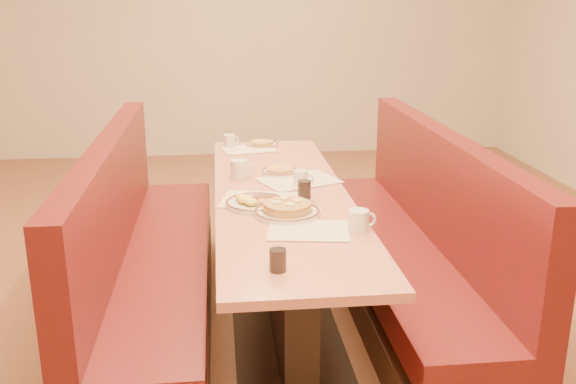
{
  "coord_description": "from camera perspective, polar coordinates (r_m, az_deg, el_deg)",
  "views": [
    {
      "loc": [
        -0.33,
        -3.24,
        1.75
      ],
      "look_at": [
        0.0,
        -0.32,
        0.85
      ],
      "focal_mm": 40.0,
      "sensor_mm": 36.0,
      "label": 1
    }
  ],
  "objects": [
    {
      "name": "placemat_far_right",
      "position": [
        3.61,
        0.96,
        1.05
      ],
      "size": [
        0.5,
        0.45,
        0.0
      ],
      "primitive_type": "cube",
      "rotation": [
        0.0,
        0.0,
        0.39
      ],
      "color": "#FEEDC7",
      "rests_on": "diner_table"
    },
    {
      "name": "soda_tumbler_near",
      "position": [
        2.44,
        -0.91,
        -6.08
      ],
      "size": [
        0.06,
        0.06,
        0.09
      ],
      "color": "black",
      "rests_on": "diner_table"
    },
    {
      "name": "soda_tumbler_mid",
      "position": [
        3.3,
        1.46,
        0.23
      ],
      "size": [
        0.07,
        0.07,
        0.09
      ],
      "color": "black",
      "rests_on": "diner_table"
    },
    {
      "name": "coffee_mug_a",
      "position": [
        2.85,
        6.36,
        -2.51
      ],
      "size": [
        0.13,
        0.09,
        0.1
      ],
      "rotation": [
        0.0,
        0.0,
        0.12
      ],
      "color": "silver",
      "rests_on": "diner_table"
    },
    {
      "name": "placemat_near_right",
      "position": [
        2.85,
        1.85,
        -3.42
      ],
      "size": [
        0.39,
        0.32,
        0.0
      ],
      "primitive_type": "cube",
      "rotation": [
        0.0,
        0.0,
        -0.15
      ],
      "color": "#FEEDC7",
      "rests_on": "diner_table"
    },
    {
      "name": "coffee_mug_b",
      "position": [
        3.68,
        -4.31,
        2.09
      ],
      "size": [
        0.14,
        0.1,
        0.1
      ],
      "rotation": [
        0.0,
        0.0,
        -0.11
      ],
      "color": "silver",
      "rests_on": "diner_table"
    },
    {
      "name": "extra_plate_far",
      "position": [
        4.46,
        -2.31,
        4.29
      ],
      "size": [
        0.22,
        0.22,
        0.05
      ],
      "rotation": [
        0.0,
        0.0,
        0.06
      ],
      "color": "silver",
      "rests_on": "diner_table"
    },
    {
      "name": "coffee_mug_d",
      "position": [
        4.45,
        -5.18,
        4.57
      ],
      "size": [
        0.11,
        0.08,
        0.09
      ],
      "rotation": [
        0.0,
        0.0,
        0.35
      ],
      "color": "silver",
      "rests_on": "diner_table"
    },
    {
      "name": "ground",
      "position": [
        3.7,
        -0.56,
        -11.21
      ],
      "size": [
        8.0,
        8.0,
        0.0
      ],
      "primitive_type": "plane",
      "color": "#9E6647",
      "rests_on": "ground"
    },
    {
      "name": "extra_plate_mid",
      "position": [
        3.76,
        -0.74,
        1.86
      ],
      "size": [
        0.22,
        0.22,
        0.04
      ],
      "rotation": [
        0.0,
        0.0,
        0.01
      ],
      "color": "silver",
      "rests_on": "diner_table"
    },
    {
      "name": "placemat_far_left",
      "position": [
        4.36,
        -3.51,
        3.83
      ],
      "size": [
        0.39,
        0.32,
        0.0
      ],
      "primitive_type": "cube",
      "rotation": [
        0.0,
        0.0,
        0.2
      ],
      "color": "#FEEDC7",
      "rests_on": "diner_table"
    },
    {
      "name": "coffee_mug_c",
      "position": [
        3.51,
        1.22,
        1.26
      ],
      "size": [
        0.11,
        0.08,
        0.09
      ],
      "rotation": [
        0.0,
        0.0,
        -0.35
      ],
      "color": "silver",
      "rests_on": "diner_table"
    },
    {
      "name": "diner_table",
      "position": [
        3.53,
        -0.58,
        -5.86
      ],
      "size": [
        0.7,
        2.5,
        0.75
      ],
      "color": "black",
      "rests_on": "ground"
    },
    {
      "name": "booth_left",
      "position": [
        3.55,
        -12.5,
        -6.43
      ],
      "size": [
        0.55,
        2.5,
        1.05
      ],
      "color": "#4C3326",
      "rests_on": "ground"
    },
    {
      "name": "eggs_plate",
      "position": [
        3.19,
        -2.94,
        -0.91
      ],
      "size": [
        0.31,
        0.31,
        0.06
      ],
      "rotation": [
        0.0,
        0.0,
        -0.06
      ],
      "color": "silver",
      "rests_on": "diner_table"
    },
    {
      "name": "pancake_plate",
      "position": [
        3.05,
        -0.08,
        -1.6
      ],
      "size": [
        0.32,
        0.32,
        0.07
      ],
      "rotation": [
        0.0,
        0.0,
        -0.26
      ],
      "color": "silver",
      "rests_on": "diner_table"
    },
    {
      "name": "placemat_near_left",
      "position": [
        3.27,
        -2.46,
        -0.71
      ],
      "size": [
        0.45,
        0.37,
        0.0
      ],
      "primitive_type": "cube",
      "rotation": [
        0.0,
        0.0,
        -0.23
      ],
      "color": "#FEEDC7",
      "rests_on": "diner_table"
    },
    {
      "name": "booth_right",
      "position": [
        3.68,
        10.89,
        -5.45
      ],
      "size": [
        0.55,
        2.5,
        1.05
      ],
      "color": "#4C3326",
      "rests_on": "ground"
    }
  ]
}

